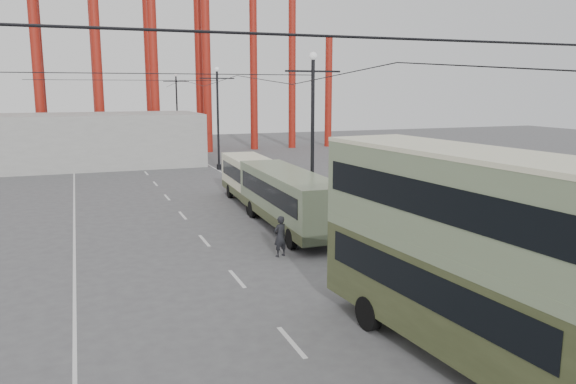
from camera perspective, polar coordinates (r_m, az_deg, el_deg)
name	(u,v)px	position (r m, az deg, el deg)	size (l,w,h in m)	color
road_markings	(193,224)	(31.56, -9.67, -3.20)	(12.52, 120.00, 0.01)	silver
lamp_post_mid	(312,138)	(31.06, 2.50, 5.46)	(3.20, 0.44, 9.32)	black
lamp_post_far	(218,119)	(51.97, -7.13, 7.39)	(3.20, 0.44, 9.32)	black
lamp_post_distant	(177,110)	(73.52, -11.21, 8.15)	(3.20, 0.44, 9.32)	black
fairground_shed	(83,140)	(57.66, -20.07, 4.97)	(22.00, 10.00, 5.00)	gray
double_decker_bus	(475,249)	(15.53, 18.50, -5.47)	(3.67, 11.02, 5.81)	#353B20
single_decker_green	(288,197)	(29.62, 0.05, -0.54)	(2.80, 10.89, 3.06)	#71805D
single_decker_cream	(254,179)	(36.14, -3.45, 1.29)	(2.79, 9.44, 2.91)	beige
pedestrian	(280,236)	(24.96, -0.81, -4.53)	(0.67, 0.44, 1.84)	black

